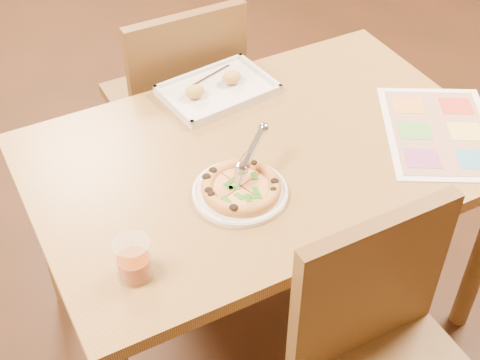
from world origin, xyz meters
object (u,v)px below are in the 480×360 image
pizza_cutter (250,155)px  plate (240,192)px  dining_table (263,174)px  menu (440,132)px  pizza (241,187)px  appetizer_tray (217,90)px  glass_tumbler (134,261)px  chair_near (387,344)px  chair_far (179,89)px

pizza_cutter → plate: bearing=-178.2°
dining_table → plate: plate is taller
dining_table → plate: 0.21m
menu → pizza: bearing=176.5°
appetizer_tray → glass_tumbler: bearing=-131.1°
chair_near → glass_tumbler: chair_near is taller
chair_far → appetizer_tray: bearing=91.9°
plate → menu: bearing=-3.6°
chair_far → glass_tumbler: 1.00m
dining_table → glass_tumbler: size_ratio=12.17×
chair_near → plate: (-0.14, 0.48, 0.16)m
pizza_cutter → glass_tumbler: pizza_cutter is taller
pizza_cutter → appetizer_tray: (0.10, 0.40, -0.07)m
dining_table → chair_near: (0.00, -0.60, -0.07)m
dining_table → pizza_cutter: (-0.09, -0.09, 0.17)m
chair_far → appetizer_tray: 0.34m
chair_far → glass_tumbler: size_ratio=4.40×
plate → appetizer_tray: 0.46m
appetizer_tray → menu: 0.68m
dining_table → plate: (-0.14, -0.12, 0.09)m
chair_near → chair_far: 1.20m
dining_table → chair_far: bearing=90.0°
plate → glass_tumbler: size_ratio=2.34×
chair_near → appetizer_tray: chair_near is taller
chair_far → pizza_cutter: (-0.09, -0.69, 0.24)m
dining_table → chair_near: bearing=-90.0°
chair_far → appetizer_tray: size_ratio=1.32×
pizza_cutter → appetizer_tray: 0.42m
chair_far → chair_near: bearing=90.0°
dining_table → chair_far: (-0.00, 0.60, -0.07)m
appetizer_tray → glass_tumbler: (-0.49, -0.56, 0.03)m
plate → pizza: bearing=-21.8°
menu → appetizer_tray: bearing=135.6°
chair_far → appetizer_tray: chair_far is taller
chair_far → pizza_cutter: bearing=82.3°
dining_table → pizza: bearing=-137.8°
pizza_cutter → menu: pizza_cutter is taller
appetizer_tray → menu: (0.48, -0.48, -0.01)m
chair_near → appetizer_tray: 0.93m
dining_table → appetizer_tray: bearing=88.2°
chair_far → glass_tumbler: (-0.48, -0.85, 0.20)m
appetizer_tray → pizza: bearing=-108.7°
glass_tumbler → menu: bearing=5.1°
pizza_cutter → appetizer_tray: bearing=40.1°
glass_tumbler → plate: bearing=20.4°
chair_far → plate: size_ratio=1.88×
appetizer_tray → glass_tumbler: size_ratio=3.34×
appetizer_tray → dining_table: bearing=-91.8°
glass_tumbler → menu: 0.98m
dining_table → menu: size_ratio=2.99×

